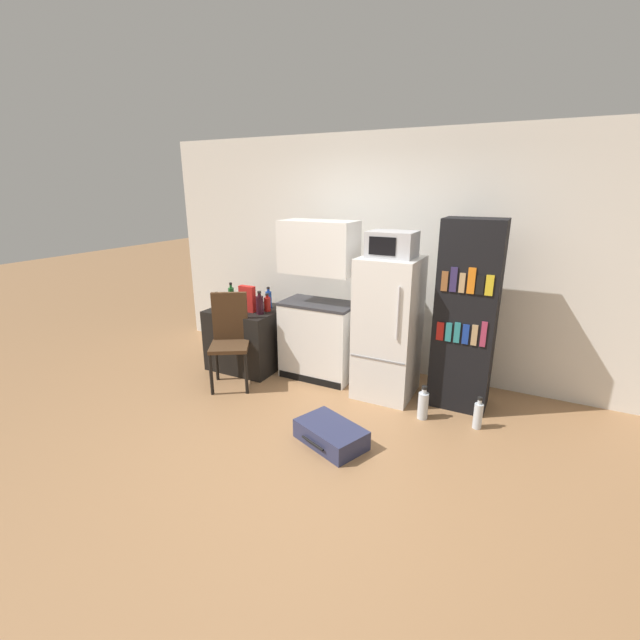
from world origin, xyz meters
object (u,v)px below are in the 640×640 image
bottle_green_tall (231,296)px  water_bottle_front (423,405)px  bottle_wine_dark (260,304)px  side_table (249,337)px  bottle_ketchup_red (267,304)px  suitcase_large_flat (331,434)px  refrigerator (388,328)px  microwave (392,244)px  bottle_milk_white (239,301)px  bottle_amber_beer (217,301)px  bottle_blue_soda (269,299)px  kitchen_hutch (319,309)px  bookshelf (466,317)px  cereal_box (247,299)px  water_bottle_middle (478,415)px  chair (230,333)px

bottle_green_tall → water_bottle_front: (2.45, -0.30, -0.71)m
bottle_wine_dark → side_table: bearing=156.4°
bottle_ketchup_red → suitcase_large_flat: bearing=-38.8°
refrigerator → bottle_wine_dark: refrigerator is taller
microwave → bottle_milk_white: size_ratio=3.02×
side_table → bottle_amber_beer: 0.57m
side_table → bottle_amber_beer: bearing=-158.7°
bottle_blue_soda → kitchen_hutch: bearing=-1.4°
bookshelf → bottle_wine_dark: bookshelf is taller
suitcase_large_flat → water_bottle_front: water_bottle_front is taller
refrigerator → water_bottle_front: (0.49, -0.35, -0.59)m
microwave → bottle_green_tall: size_ratio=1.57×
bottle_milk_white → suitcase_large_flat: size_ratio=0.22×
bottle_green_tall → cereal_box: 0.34m
kitchen_hutch → bottle_blue_soda: kitchen_hutch is taller
microwave → water_bottle_middle: 1.77m
kitchen_hutch → refrigerator: size_ratio=1.22×
refrigerator → cereal_box: bearing=-174.6°
side_table → bottle_milk_white: (-0.16, 0.06, 0.43)m
side_table → bottle_ketchup_red: size_ratio=3.94×
chair → water_bottle_front: size_ratio=3.07×
refrigerator → cereal_box: 1.65m
bottle_blue_soda → bottle_ketchup_red: size_ratio=1.23×
bottle_milk_white → bottle_blue_soda: bearing=11.9°
bottle_milk_white → chair: size_ratio=0.15×
suitcase_large_flat → bottle_amber_beer: bearing=176.8°
bottle_wine_dark → suitcase_large_flat: (1.35, -0.94, -0.75)m
bookshelf → kitchen_hutch: bearing=-178.4°
bottle_ketchup_red → cereal_box: 0.23m
microwave → bookshelf: bearing=8.4°
water_bottle_middle → kitchen_hutch: bearing=168.9°
bookshelf → bottle_milk_white: bearing=-177.7°
chair → bottle_ketchup_red: bearing=41.7°
refrigerator → bottle_milk_white: refrigerator is taller
bottle_amber_beer → bottle_milk_white: size_ratio=1.29×
side_table → water_bottle_middle: side_table is taller
refrigerator → chair: 1.70m
water_bottle_front → water_bottle_middle: bearing=6.5°
side_table → cereal_box: 0.53m
kitchen_hutch → water_bottle_middle: 1.96m
bottle_blue_soda → bottle_amber_beer: bearing=-153.7°
cereal_box → water_bottle_middle: 2.72m
microwave → bottle_green_tall: 2.09m
side_table → bottle_amber_beer: (-0.34, -0.13, 0.44)m
bottle_milk_white → bottle_ketchup_red: (0.43, -0.04, 0.02)m
bottle_blue_soda → suitcase_large_flat: bearing=-40.5°
suitcase_large_flat → bottle_milk_white: bearing=169.9°
suitcase_large_flat → water_bottle_front: size_ratio=2.06×
bottle_wine_dark → refrigerator: bearing=7.0°
bottle_wine_dark → water_bottle_front: bearing=-5.0°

